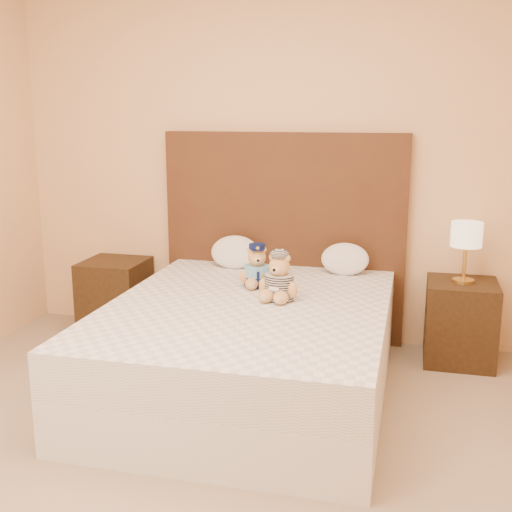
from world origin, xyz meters
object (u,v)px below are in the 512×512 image
(nightstand_right, at_px, (460,322))
(pillow_right, at_px, (345,258))
(pillow_left, at_px, (235,250))
(teddy_police, at_px, (257,265))
(teddy_prisoner, at_px, (279,277))
(lamp, at_px, (466,238))
(bed, at_px, (248,348))
(nightstand_left, at_px, (115,296))

(nightstand_right, bearing_deg, pillow_right, 177.80)
(nightstand_right, height_order, pillow_left, pillow_left)
(teddy_police, distance_m, pillow_left, 0.53)
(teddy_prisoner, relative_size, pillow_right, 0.87)
(teddy_police, distance_m, teddy_prisoner, 0.33)
(lamp, xyz_separation_m, pillow_left, (-1.57, 0.03, -0.18))
(bed, bearing_deg, nightstand_left, 147.38)
(lamp, distance_m, pillow_right, 0.80)
(bed, height_order, nightstand_left, same)
(bed, height_order, nightstand_right, same)
(bed, bearing_deg, pillow_right, 60.48)
(bed, relative_size, lamp, 5.00)
(nightstand_left, distance_m, pillow_left, 1.02)
(teddy_prisoner, bearing_deg, nightstand_left, 165.64)
(teddy_prisoner, xyz_separation_m, pillow_right, (0.31, 0.71, -0.03))
(nightstand_left, distance_m, lamp, 2.56)
(teddy_prisoner, distance_m, pillow_left, 0.86)
(nightstand_left, xyz_separation_m, pillow_left, (0.93, 0.03, 0.40))
(nightstand_right, bearing_deg, nightstand_left, 180.00)
(bed, bearing_deg, nightstand_right, 32.62)
(nightstand_left, bearing_deg, lamp, 0.00)
(nightstand_right, height_order, teddy_prisoner, teddy_prisoner)
(teddy_police, bearing_deg, bed, -104.16)
(lamp, bearing_deg, bed, -147.38)
(lamp, distance_m, teddy_police, 1.37)
(nightstand_right, distance_m, teddy_police, 1.42)
(nightstand_left, bearing_deg, nightstand_right, 0.00)
(nightstand_right, distance_m, pillow_right, 0.87)
(teddy_prisoner, xyz_separation_m, pillow_left, (-0.48, 0.71, -0.02))
(pillow_right, bearing_deg, nightstand_right, -2.20)
(bed, distance_m, nightstand_right, 1.48)
(nightstand_left, bearing_deg, bed, -32.62)
(bed, distance_m, lamp, 1.59)
(nightstand_right, height_order, lamp, lamp)
(bed, bearing_deg, teddy_police, 95.98)
(lamp, xyz_separation_m, pillow_right, (-0.78, 0.03, -0.18))
(nightstand_left, distance_m, teddy_prisoner, 1.62)
(bed, distance_m, pillow_left, 0.97)
(lamp, bearing_deg, pillow_left, 178.90)
(teddy_police, relative_size, pillow_right, 0.84)
(nightstand_left, relative_size, teddy_prisoner, 1.93)
(pillow_left, bearing_deg, lamp, -1.10)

